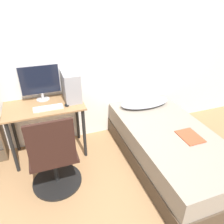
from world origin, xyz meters
TOP-DOWN VIEW (x-y plane):
  - ground_plane at (0.00, 0.00)m, footprint 14.00×14.00m
  - wall_back at (0.00, 1.38)m, footprint 8.00×0.05m
  - desk at (-0.34, 1.07)m, footprint 1.00×0.56m
  - office_chair at (-0.33, 0.41)m, footprint 0.59×0.59m
  - bed at (1.14, 0.34)m, footprint 1.03×2.02m
  - pillow at (1.14, 1.09)m, footprint 0.78×0.36m
  - magazine at (1.29, 0.16)m, footprint 0.24×0.32m
  - monitor at (-0.33, 1.25)m, footprint 0.52×0.17m
  - keyboard at (-0.29, 0.96)m, footprint 0.36×0.13m
  - pc_tower at (0.04, 1.14)m, footprint 0.20×0.39m
  - mouse at (-0.06, 0.96)m, footprint 0.06×0.09m

SIDE VIEW (x-z plane):
  - ground_plane at x=0.00m, z-range 0.00..0.00m
  - bed at x=1.14m, z-range 0.00..0.50m
  - office_chair at x=-0.33m, z-range -0.12..0.89m
  - magazine at x=1.29m, z-range 0.50..0.51m
  - pillow at x=1.14m, z-range 0.50..0.61m
  - desk at x=-0.34m, z-range 0.25..1.03m
  - keyboard at x=-0.29m, z-range 0.78..0.80m
  - mouse at x=-0.06m, z-range 0.78..0.80m
  - pc_tower at x=0.04m, z-range 0.78..1.15m
  - monitor at x=-0.33m, z-range 0.80..1.28m
  - wall_back at x=0.00m, z-range 0.00..2.50m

